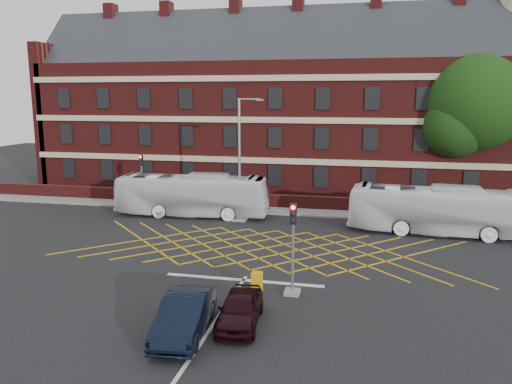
% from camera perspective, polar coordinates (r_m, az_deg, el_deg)
% --- Properties ---
extents(ground, '(120.00, 120.00, 0.00)m').
position_cam_1_polar(ground, '(28.31, 0.28, -7.59)').
color(ground, black).
rests_on(ground, ground).
extents(victorian_building, '(51.00, 12.17, 20.40)m').
position_cam_1_polar(victorian_building, '(48.57, 6.16, 9.46)').
color(victorian_building, '#521615').
rests_on(victorian_building, ground).
extents(boundary_wall, '(56.00, 0.50, 1.10)m').
position_cam_1_polar(boundary_wall, '(40.54, 4.18, -1.15)').
color(boundary_wall, '#531616').
rests_on(boundary_wall, ground).
extents(far_pavement, '(60.00, 3.00, 0.12)m').
position_cam_1_polar(far_pavement, '(39.68, 3.96, -2.13)').
color(far_pavement, slate).
rests_on(far_pavement, ground).
extents(box_junction_hatching, '(8.22, 8.22, 0.02)m').
position_cam_1_polar(box_junction_hatching, '(30.17, 1.09, -6.40)').
color(box_junction_hatching, '#CC990C').
rests_on(box_junction_hatching, ground).
extents(stop_line, '(8.00, 0.30, 0.02)m').
position_cam_1_polar(stop_line, '(25.10, -1.44, -10.03)').
color(stop_line, silver).
rests_on(stop_line, ground).
extents(centre_line, '(0.15, 14.00, 0.02)m').
position_cam_1_polar(centre_line, '(19.40, -6.26, -16.67)').
color(centre_line, silver).
rests_on(centre_line, ground).
extents(bus_left, '(11.70, 3.30, 3.22)m').
position_cam_1_polar(bus_left, '(38.15, -7.34, -0.34)').
color(bus_left, white).
rests_on(bus_left, ground).
extents(bus_right, '(11.69, 3.57, 3.21)m').
position_cam_1_polar(bus_right, '(34.92, 20.03, -1.97)').
color(bus_right, white).
rests_on(bus_right, ground).
extents(car_navy, '(2.11, 4.80, 1.53)m').
position_cam_1_polar(car_navy, '(19.75, -8.16, -13.74)').
color(car_navy, black).
rests_on(car_navy, ground).
extents(car_maroon, '(1.91, 4.06, 1.34)m').
position_cam_1_polar(car_maroon, '(20.36, -1.85, -13.15)').
color(car_maroon, black).
rests_on(car_maroon, ground).
extents(deciduous_tree, '(7.98, 7.85, 12.35)m').
position_cam_1_polar(deciduous_tree, '(44.06, 23.64, 8.54)').
color(deciduous_tree, black).
rests_on(deciduous_tree, ground).
extents(traffic_light_near, '(0.70, 0.70, 4.27)m').
position_cam_1_polar(traffic_light_near, '(22.88, 4.22, -7.49)').
color(traffic_light_near, slate).
rests_on(traffic_light_near, ground).
extents(traffic_light_far, '(0.70, 0.70, 4.27)m').
position_cam_1_polar(traffic_light_far, '(42.41, -12.89, 0.81)').
color(traffic_light_far, slate).
rests_on(traffic_light_far, ground).
extents(street_lamp, '(2.25, 1.00, 8.84)m').
position_cam_1_polar(street_lamp, '(36.13, -1.79, 1.41)').
color(street_lamp, slate).
rests_on(street_lamp, ground).
extents(direction_signs, '(1.10, 0.16, 2.20)m').
position_cam_1_polar(direction_signs, '(42.73, -13.46, 0.33)').
color(direction_signs, gray).
rests_on(direction_signs, ground).
extents(utility_cabinet, '(0.48, 0.42, 0.96)m').
position_cam_1_polar(utility_cabinet, '(23.53, 0.11, -10.26)').
color(utility_cabinet, '#DD9C0D').
rests_on(utility_cabinet, ground).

